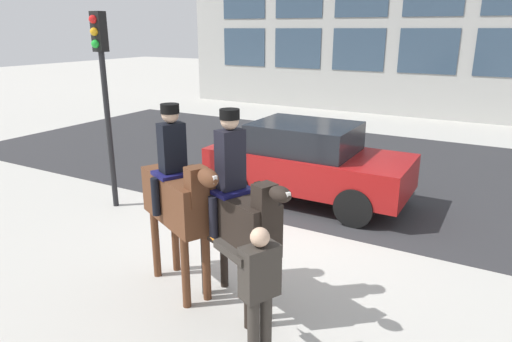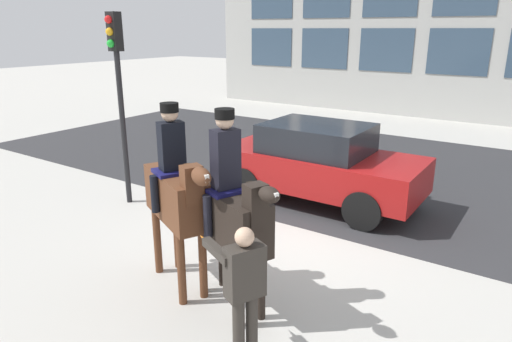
{
  "view_description": "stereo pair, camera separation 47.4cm",
  "coord_description": "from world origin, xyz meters",
  "px_view_note": "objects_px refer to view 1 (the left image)",
  "views": [
    {
      "loc": [
        3.23,
        -6.57,
        3.5
      ],
      "look_at": [
        0.23,
        -1.28,
        1.6
      ],
      "focal_mm": 32.0,
      "sensor_mm": 36.0,
      "label": 1
    },
    {
      "loc": [
        3.63,
        -6.32,
        3.5
      ],
      "look_at": [
        0.23,
        -1.28,
        1.6
      ],
      "focal_mm": 32.0,
      "sensor_mm": 36.0,
      "label": 2
    }
  ],
  "objects_px": {
    "mounted_horse_lead": "(178,195)",
    "traffic_light": "(103,80)",
    "street_car_near_lane": "(307,161)",
    "pedestrian_bystander": "(258,287)",
    "mounted_horse_companion": "(236,213)"
  },
  "relations": [
    {
      "from": "traffic_light",
      "to": "mounted_horse_lead",
      "type": "bearing_deg",
      "value": -29.55
    },
    {
      "from": "mounted_horse_lead",
      "to": "pedestrian_bystander",
      "type": "distance_m",
      "value": 1.92
    },
    {
      "from": "mounted_horse_lead",
      "to": "mounted_horse_companion",
      "type": "xyz_separation_m",
      "value": [
        0.9,
        0.0,
        -0.07
      ]
    },
    {
      "from": "street_car_near_lane",
      "to": "traffic_light",
      "type": "relative_size",
      "value": 1.09
    },
    {
      "from": "mounted_horse_companion",
      "to": "street_car_near_lane",
      "type": "xyz_separation_m",
      "value": [
        -0.78,
        4.07,
        -0.46
      ]
    },
    {
      "from": "pedestrian_bystander",
      "to": "street_car_near_lane",
      "type": "xyz_separation_m",
      "value": [
        -1.56,
        4.89,
        -0.1
      ]
    },
    {
      "from": "mounted_horse_companion",
      "to": "mounted_horse_lead",
      "type": "bearing_deg",
      "value": -158.08
    },
    {
      "from": "mounted_horse_lead",
      "to": "traffic_light",
      "type": "bearing_deg",
      "value": 176.1
    },
    {
      "from": "street_car_near_lane",
      "to": "traffic_light",
      "type": "bearing_deg",
      "value": -145.27
    },
    {
      "from": "pedestrian_bystander",
      "to": "traffic_light",
      "type": "height_order",
      "value": "traffic_light"
    },
    {
      "from": "mounted_horse_companion",
      "to": "pedestrian_bystander",
      "type": "relative_size",
      "value": 1.6
    },
    {
      "from": "pedestrian_bystander",
      "to": "street_car_near_lane",
      "type": "bearing_deg",
      "value": -46.58
    },
    {
      "from": "mounted_horse_lead",
      "to": "traffic_light",
      "type": "height_order",
      "value": "traffic_light"
    },
    {
      "from": "pedestrian_bystander",
      "to": "mounted_horse_lead",
      "type": "bearing_deg",
      "value": -0.29
    },
    {
      "from": "mounted_horse_lead",
      "to": "traffic_light",
      "type": "xyz_separation_m",
      "value": [
        -3.17,
        1.8,
        1.18
      ]
    }
  ]
}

